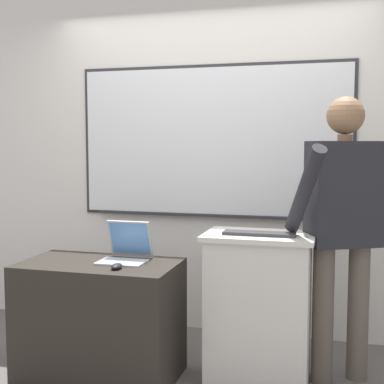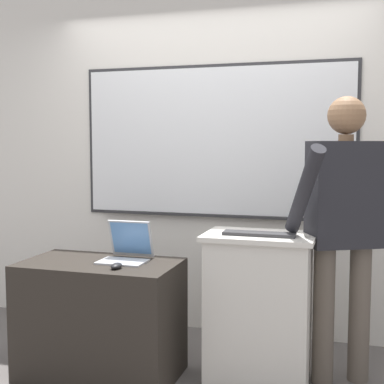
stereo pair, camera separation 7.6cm
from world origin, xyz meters
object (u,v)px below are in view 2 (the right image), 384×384
lectern_podium (259,308)px  person_presenter (344,218)px  computer_mouse_by_laptop (116,266)px  laptop (128,247)px  wireless_keyboard (259,234)px  side_desk (101,319)px

lectern_podium → person_presenter: bearing=15.7°
lectern_podium → computer_mouse_by_laptop: (-0.80, -0.34, 0.29)m
laptop → lectern_podium: bearing=6.6°
lectern_podium → computer_mouse_by_laptop: lectern_podium is taller
person_presenter → wireless_keyboard: bearing=175.2°
wireless_keyboard → person_presenter: bearing=21.8°
wireless_keyboard → computer_mouse_by_laptop: (-0.80, -0.29, -0.19)m
computer_mouse_by_laptop → person_presenter: bearing=20.5°
person_presenter → laptop: (-1.32, -0.23, -0.21)m
side_desk → laptop: size_ratio=3.34×
wireless_keyboard → laptop: bearing=-177.3°
lectern_podium → person_presenter: size_ratio=0.53×
computer_mouse_by_laptop → lectern_podium: bearing=23.3°
lectern_podium → computer_mouse_by_laptop: 0.91m
lectern_podium → laptop: laptop is taller
person_presenter → laptop: person_presenter is taller
side_desk → person_presenter: person_presenter is taller
side_desk → person_presenter: bearing=13.1°
side_desk → laptop: laptop is taller
person_presenter → wireless_keyboard: size_ratio=4.08×
side_desk → computer_mouse_by_laptop: bearing=-37.8°
computer_mouse_by_laptop → wireless_keyboard: bearing=19.6°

